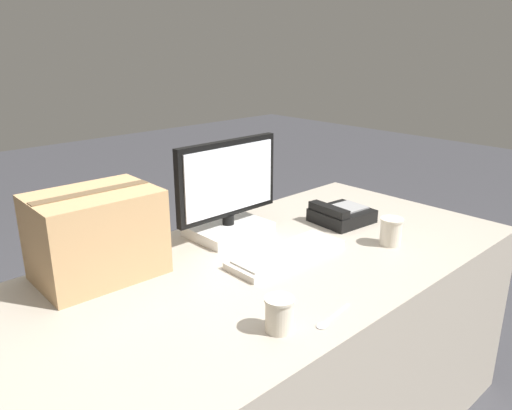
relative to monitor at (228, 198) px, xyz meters
name	(u,v)px	position (x,y,z in m)	size (l,w,h in m)	color
office_desk	(273,353)	(-0.04, -0.28, -0.50)	(1.80, 0.90, 0.73)	#A89E8E
monitor	(228,198)	(0.00, 0.00, 0.00)	(0.44, 0.22, 0.36)	white
keyboard	(287,254)	(0.00, -0.30, -0.13)	(0.44, 0.16, 0.03)	beige
desk_phone	(341,215)	(0.41, -0.21, -0.11)	(0.23, 0.21, 0.08)	black
paper_cup_left	(279,314)	(-0.33, -0.59, -0.10)	(0.08, 0.08, 0.09)	beige
paper_cup_right	(391,231)	(0.35, -0.47, -0.09)	(0.08, 0.08, 0.10)	beige
spoon	(328,320)	(-0.21, -0.65, -0.14)	(0.16, 0.04, 0.00)	silver
cardboard_box	(96,235)	(-0.51, 0.01, -0.01)	(0.37, 0.27, 0.27)	tan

